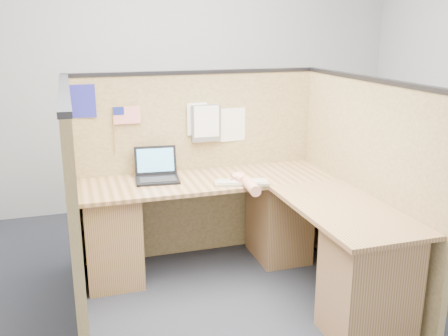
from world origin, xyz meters
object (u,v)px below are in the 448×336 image
object	(u,v)px
mouse	(239,179)
laptop	(156,172)
keyboard	(241,182)
l_desk	(248,236)

from	to	relation	value
mouse	laptop	bearing A→B (deg)	154.03
laptop	keyboard	xyz separation A→B (m)	(0.58, -0.32, -0.05)
keyboard	l_desk	bearing A→B (deg)	-80.53
laptop	keyboard	world-z (taller)	laptop
keyboard	laptop	bearing A→B (deg)	164.83
keyboard	mouse	xyz separation A→B (m)	(-0.01, 0.04, 0.01)
l_desk	laptop	world-z (taller)	laptop
keyboard	mouse	bearing A→B (deg)	113.76
l_desk	keyboard	bearing A→B (deg)	85.59
mouse	keyboard	bearing A→B (deg)	-80.12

